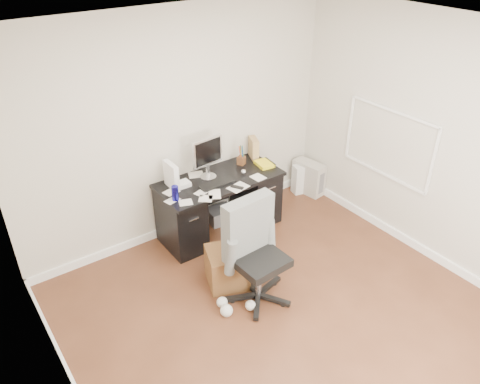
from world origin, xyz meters
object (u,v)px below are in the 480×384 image
object	(u,v)px
office_chair	(259,255)
wicker_basket	(227,267)
keyboard	(217,184)
desk	(220,203)
lcd_monitor	(207,158)
pc_tower	(308,177)

from	to	relation	value
office_chair	wicker_basket	world-z (taller)	office_chair
keyboard	office_chair	world-z (taller)	office_chair
desk	lcd_monitor	bearing A→B (deg)	135.95
lcd_monitor	pc_tower	xyz separation A→B (m)	(1.65, -0.03, -0.78)
keyboard	office_chair	distance (m)	1.18
desk	pc_tower	world-z (taller)	desk
lcd_monitor	wicker_basket	world-z (taller)	lcd_monitor
desk	lcd_monitor	xyz separation A→B (m)	(-0.10, 0.10, 0.61)
pc_tower	wicker_basket	distance (m)	2.23
pc_tower	lcd_monitor	bearing A→B (deg)	170.53
office_chair	wicker_basket	xyz separation A→B (m)	(-0.12, 0.39, -0.36)
lcd_monitor	pc_tower	distance (m)	1.82
office_chair	pc_tower	size ratio (longest dim) A/B	2.44
pc_tower	wicker_basket	size ratio (longest dim) A/B	1.12
pc_tower	desk	bearing A→B (deg)	173.99
desk	pc_tower	xyz separation A→B (m)	(1.55, 0.07, -0.17)
lcd_monitor	desk	bearing A→B (deg)	-50.63
keyboard	pc_tower	xyz separation A→B (m)	(1.65, 0.18, -0.53)
office_chair	wicker_basket	size ratio (longest dim) A/B	2.72
lcd_monitor	pc_tower	bearing A→B (deg)	-7.56
office_chair	pc_tower	bearing A→B (deg)	31.85
wicker_basket	pc_tower	bearing A→B (deg)	24.48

